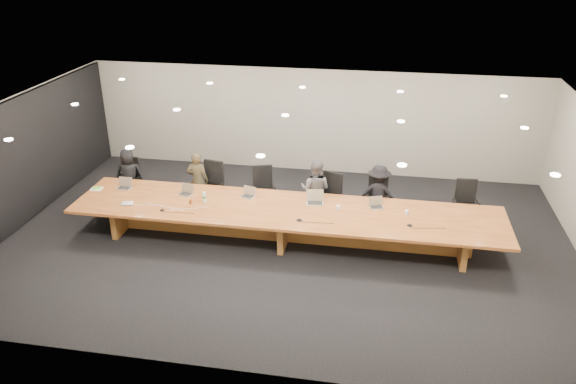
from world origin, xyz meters
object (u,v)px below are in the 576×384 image
(person_a, at_px, (129,175))
(water_bottle, at_px, (204,197))
(laptop_a, at_px, (123,184))
(amber_mug, at_px, (191,202))
(chair_left, at_px, (210,186))
(av_box, at_px, (127,204))
(conference_table, at_px, (286,219))
(laptop_e, at_px, (377,203))
(laptop_d, at_px, (315,198))
(chair_mid_left, at_px, (263,190))
(laptop_c, at_px, (247,192))
(chair_far_left, at_px, (127,180))
(chair_far_right, at_px, (466,204))
(chair_mid_right, at_px, (329,197))
(person_c, at_px, (315,190))
(person_d, at_px, (378,195))
(mic_right, at_px, (410,225))
(chair_right, at_px, (378,198))
(paper_cup_near, at_px, (338,208))
(mic_center, at_px, (299,219))
(person_b, at_px, (198,181))
(laptop_b, at_px, (185,190))
(paper_cup_far, at_px, (407,213))
(mic_left, at_px, (162,210))

(person_a, distance_m, water_bottle, 2.62)
(laptop_a, xyz_separation_m, amber_mug, (1.73, -0.47, -0.08))
(chair_left, height_order, av_box, chair_left)
(conference_table, distance_m, laptop_e, 1.94)
(laptop_d, relative_size, amber_mug, 4.24)
(chair_mid_left, height_order, laptop_c, chair_mid_left)
(chair_far_left, relative_size, chair_far_right, 1.03)
(chair_mid_right, distance_m, person_c, 0.34)
(conference_table, height_order, water_bottle, water_bottle)
(chair_mid_right, bearing_deg, person_d, 20.45)
(conference_table, relative_size, mic_right, 76.27)
(chair_right, xyz_separation_m, laptop_e, (-0.02, -0.97, 0.33))
(chair_far_right, height_order, av_box, chair_far_right)
(chair_right, height_order, person_a, person_a)
(chair_mid_left, bearing_deg, person_d, -19.51)
(laptop_a, bearing_deg, amber_mug, -15.54)
(laptop_a, bearing_deg, person_a, 108.05)
(paper_cup_near, bearing_deg, mic_center, -139.92)
(person_b, relative_size, water_bottle, 5.96)
(chair_right, xyz_separation_m, av_box, (-5.23, -1.72, 0.24))
(laptop_b, relative_size, mic_center, 2.38)
(person_d, bearing_deg, laptop_a, 14.46)
(person_d, distance_m, water_bottle, 3.83)
(person_c, relative_size, av_box, 6.20)
(person_d, height_order, paper_cup_far, person_d)
(laptop_e, xyz_separation_m, amber_mug, (-3.90, -0.48, -0.07))
(chair_left, relative_size, laptop_d, 3.24)
(chair_left, bearing_deg, water_bottle, -66.97)
(person_b, bearing_deg, laptop_e, 166.42)
(amber_mug, xyz_separation_m, mic_left, (-0.48, -0.40, -0.03))
(person_a, height_order, mic_center, person_a)
(av_box, bearing_deg, chair_far_right, 0.34)
(chair_mid_left, height_order, mic_center, chair_mid_left)
(laptop_e, height_order, amber_mug, laptop_e)
(chair_far_left, height_order, laptop_e, chair_far_left)
(laptop_a, xyz_separation_m, laptop_e, (5.63, 0.01, -0.01))
(person_b, bearing_deg, mic_right, 160.34)
(chair_far_right, bearing_deg, laptop_e, -158.04)
(chair_far_left, xyz_separation_m, chair_left, (2.09, -0.07, 0.03))
(paper_cup_far, bearing_deg, water_bottle, -177.93)
(chair_mid_left, relative_size, amber_mug, 12.77)
(chair_far_left, xyz_separation_m, person_b, (1.79, -0.05, 0.15))
(person_d, relative_size, mic_left, 13.08)
(chair_left, height_order, laptop_c, chair_left)
(chair_left, relative_size, paper_cup_near, 12.79)
(laptop_d, bearing_deg, laptop_a, 171.01)
(laptop_c, bearing_deg, mic_right, 4.47)
(conference_table, distance_m, chair_far_left, 4.29)
(conference_table, bearing_deg, mic_center, -51.40)
(chair_mid_right, height_order, water_bottle, chair_mid_right)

